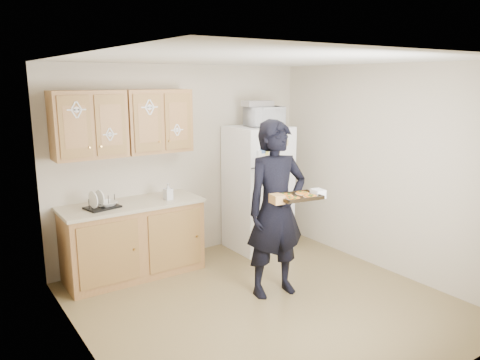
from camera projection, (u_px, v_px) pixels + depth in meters
The scene contains 23 objects.
floor at pixel (265, 303), 4.94m from camera, with size 3.60×3.60×0.00m, color brown.
ceiling at pixel (268, 59), 4.41m from camera, with size 3.60×3.60×0.00m, color white.
wall_back at pixel (183, 162), 6.13m from camera, with size 3.60×0.04×2.50m, color beige.
wall_front at pixel (425, 238), 3.22m from camera, with size 3.60×0.04×2.50m, color beige.
wall_left at pixel (85, 218), 3.68m from camera, with size 0.04×3.60×2.50m, color beige.
wall_right at pixel (384, 169), 5.66m from camera, with size 0.04×3.60×2.50m, color beige.
refrigerator at pixel (258, 188), 6.44m from camera, with size 0.75×0.70×1.70m, color white.
base_cabinet at pixel (134, 241), 5.57m from camera, with size 1.60×0.60×0.86m, color brown.
countertop at pixel (132, 204), 5.48m from camera, with size 1.64×0.64×0.04m, color beige.
upper_cab_left at pixel (89, 125), 5.17m from camera, with size 0.80×0.33×0.75m, color brown.
upper_cab_right at pixel (157, 121), 5.62m from camera, with size 0.80×0.33×0.75m, color brown.
cereal_box at pixel (275, 225), 7.06m from camera, with size 0.20×0.07×0.32m, color #F0E154.
person at pixel (276, 209), 4.99m from camera, with size 0.70×0.46×1.91m, color black.
baking_tray at pixel (298, 197), 4.74m from camera, with size 0.43×0.32×0.04m, color black.
pizza_front_left at pixel (293, 198), 4.63m from camera, with size 0.14×0.14×0.02m, color orange.
pizza_front_right at pixel (310, 196), 4.71m from camera, with size 0.14×0.14×0.02m, color orange.
pizza_back_left at pixel (286, 195), 4.75m from camera, with size 0.14×0.14×0.02m, color orange.
pizza_back_right at pixel (302, 193), 4.84m from camera, with size 0.14×0.14×0.02m, color orange.
microwave at pixel (264, 116), 6.22m from camera, with size 0.48×0.32×0.27m, color white.
foil_pan at pixel (258, 104), 6.16m from camera, with size 0.37×0.25×0.08m, color silver.
dish_rack at pixel (102, 202), 5.24m from camera, with size 0.35×0.27×0.14m, color black.
bowl at pixel (108, 204), 5.28m from camera, with size 0.22×0.22×0.05m, color white.
soap_bottle at pixel (168, 191), 5.60m from camera, with size 0.09×0.09×0.20m, color white.
Camera 1 is at (-2.78, -3.61, 2.32)m, focal length 35.00 mm.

